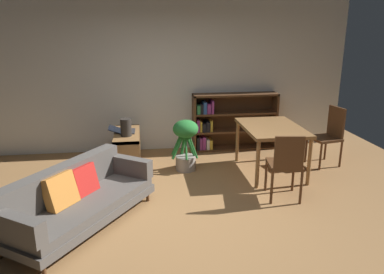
{
  "coord_description": "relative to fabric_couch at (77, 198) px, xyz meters",
  "views": [
    {
      "loc": [
        -0.43,
        -4.09,
        2.24
      ],
      "look_at": [
        0.22,
        0.57,
        0.83
      ],
      "focal_mm": 34.88,
      "sensor_mm": 36.0,
      "label": 1
    }
  ],
  "objects": [
    {
      "name": "back_wall_panel",
      "position": [
        1.21,
        2.73,
        1.02
      ],
      "size": [
        6.8,
        0.1,
        2.7
      ],
      "primitive_type": "cube",
      "color": "silver",
      "rests_on": "ground_plane"
    },
    {
      "name": "bookshelf",
      "position": [
        2.38,
        2.55,
        0.18
      ],
      "size": [
        1.57,
        0.32,
        1.05
      ],
      "color": "#56351E",
      "rests_on": "ground_plane"
    },
    {
      "name": "ground_plane",
      "position": [
        1.21,
        0.03,
        -0.33
      ],
      "size": [
        8.16,
        8.16,
        0.0
      ],
      "primitive_type": "plane",
      "color": "#9E7042"
    },
    {
      "name": "fabric_couch",
      "position": [
        0.0,
        0.0,
        0.0
      ],
      "size": [
        1.69,
        1.99,
        0.7
      ],
      "color": "#56351E",
      "rests_on": "ground_plane"
    },
    {
      "name": "open_laptop",
      "position": [
        0.47,
        1.89,
        0.27
      ],
      "size": [
        0.43,
        0.34,
        0.09
      ],
      "color": "#333338",
      "rests_on": "media_console"
    },
    {
      "name": "dining_table",
      "position": [
        2.77,
        1.27,
        0.34
      ],
      "size": [
        0.87,
        1.23,
        0.75
      ],
      "color": "olive",
      "rests_on": "ground_plane"
    },
    {
      "name": "dining_chair_near",
      "position": [
        2.62,
        0.29,
        0.19
      ],
      "size": [
        0.48,
        0.5,
        0.92
      ],
      "color": "#56351E",
      "rests_on": "ground_plane"
    },
    {
      "name": "desk_speaker",
      "position": [
        0.53,
        1.65,
        0.38
      ],
      "size": [
        0.17,
        0.17,
        0.28
      ],
      "color": "#2D2823",
      "rests_on": "media_console"
    },
    {
      "name": "potted_floor_plant",
      "position": [
        1.46,
        1.55,
        0.15
      ],
      "size": [
        0.44,
        0.43,
        0.83
      ],
      "color": "#9E9389",
      "rests_on": "ground_plane"
    },
    {
      "name": "dining_chair_far",
      "position": [
        3.84,
        1.49,
        0.2
      ],
      "size": [
        0.51,
        0.5,
        0.97
      ],
      "color": "#56351E",
      "rests_on": "ground_plane"
    },
    {
      "name": "media_console",
      "position": [
        0.53,
        1.82,
        -0.05
      ],
      "size": [
        0.41,
        1.04,
        0.58
      ],
      "color": "olive",
      "rests_on": "ground_plane"
    }
  ]
}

